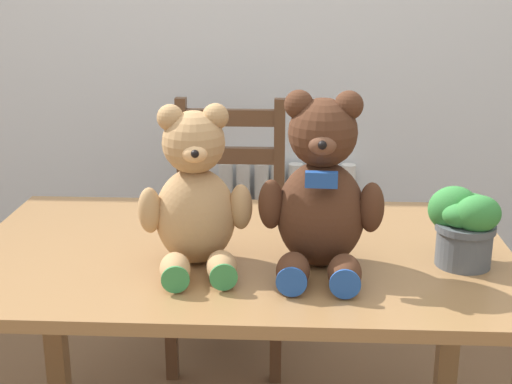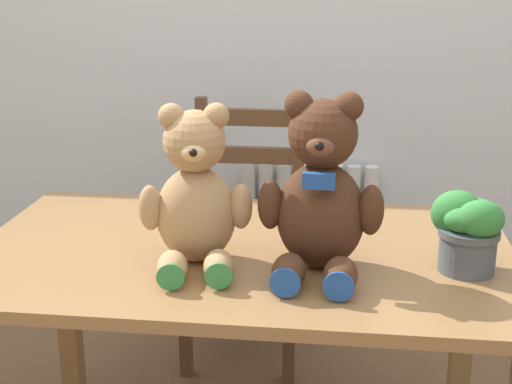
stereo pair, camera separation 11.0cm
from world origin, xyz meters
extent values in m
cylinder|color=silver|center=(-0.15, 1.62, 0.30)|extent=(0.06, 0.06, 0.60)
cylinder|color=silver|center=(-0.08, 1.62, 0.30)|extent=(0.06, 0.06, 0.60)
cylinder|color=silver|center=(0.00, 1.62, 0.30)|extent=(0.06, 0.06, 0.60)
cylinder|color=silver|center=(0.07, 1.62, 0.30)|extent=(0.06, 0.06, 0.60)
cylinder|color=silver|center=(0.14, 1.62, 0.30)|extent=(0.06, 0.06, 0.60)
cylinder|color=silver|center=(0.21, 1.62, 0.30)|extent=(0.06, 0.06, 0.60)
cylinder|color=silver|center=(0.29, 1.62, 0.30)|extent=(0.06, 0.06, 0.60)
cylinder|color=silver|center=(0.36, 1.62, 0.30)|extent=(0.06, 0.06, 0.60)
cube|color=silver|center=(0.11, 1.62, 0.02)|extent=(0.58, 0.10, 0.04)
cube|color=olive|center=(0.00, 0.40, 0.69)|extent=(1.33, 0.80, 0.03)
cube|color=olive|center=(-0.61, 0.75, 0.34)|extent=(0.06, 0.06, 0.68)
cube|color=olive|center=(0.61, 0.75, 0.34)|extent=(0.06, 0.06, 0.68)
cube|color=brown|center=(-0.10, 1.13, 0.44)|extent=(0.40, 0.40, 0.03)
cube|color=brown|center=(0.08, 0.95, 0.21)|extent=(0.04, 0.04, 0.42)
cube|color=brown|center=(-0.28, 0.95, 0.21)|extent=(0.04, 0.04, 0.42)
cube|color=brown|center=(0.08, 1.31, 0.46)|extent=(0.04, 0.04, 0.93)
cube|color=brown|center=(-0.28, 1.31, 0.46)|extent=(0.04, 0.04, 0.93)
cube|color=brown|center=(-0.10, 1.31, 0.86)|extent=(0.32, 0.03, 0.06)
cube|color=brown|center=(-0.10, 1.31, 0.71)|extent=(0.32, 0.03, 0.06)
ellipsoid|color=tan|center=(-0.10, 0.31, 0.82)|extent=(0.21, 0.19, 0.23)
sphere|color=tan|center=(-0.10, 0.31, 1.00)|extent=(0.14, 0.14, 0.14)
sphere|color=tan|center=(-0.05, 0.32, 1.06)|extent=(0.06, 0.06, 0.06)
sphere|color=tan|center=(-0.14, 0.30, 1.06)|extent=(0.06, 0.06, 0.06)
ellipsoid|color=#E5B279|center=(-0.09, 0.26, 0.99)|extent=(0.07, 0.06, 0.04)
sphere|color=black|center=(-0.08, 0.23, 0.99)|extent=(0.02, 0.02, 0.02)
ellipsoid|color=tan|center=(0.01, 0.31, 0.85)|extent=(0.06, 0.06, 0.11)
ellipsoid|color=tan|center=(-0.19, 0.27, 0.85)|extent=(0.06, 0.06, 0.11)
ellipsoid|color=tan|center=(-0.03, 0.20, 0.74)|extent=(0.09, 0.12, 0.07)
cylinder|color=#337F42|center=(-0.02, 0.15, 0.74)|extent=(0.06, 0.02, 0.06)
ellipsoid|color=tan|center=(-0.13, 0.19, 0.74)|extent=(0.09, 0.12, 0.07)
cylinder|color=#337F42|center=(-0.12, 0.13, 0.74)|extent=(0.06, 0.02, 0.06)
ellipsoid|color=#472819|center=(0.19, 0.31, 0.83)|extent=(0.21, 0.18, 0.25)
sphere|color=#472819|center=(0.19, 0.31, 1.02)|extent=(0.15, 0.15, 0.15)
sphere|color=#472819|center=(0.25, 0.31, 1.09)|extent=(0.06, 0.06, 0.06)
sphere|color=#472819|center=(0.14, 0.31, 1.09)|extent=(0.06, 0.06, 0.06)
ellipsoid|color=brown|center=(0.19, 0.25, 1.01)|extent=(0.07, 0.06, 0.05)
sphere|color=black|center=(0.19, 0.23, 1.02)|extent=(0.02, 0.02, 0.02)
ellipsoid|color=#472819|center=(0.30, 0.28, 0.86)|extent=(0.06, 0.06, 0.12)
ellipsoid|color=#472819|center=(0.08, 0.30, 0.86)|extent=(0.06, 0.06, 0.12)
ellipsoid|color=#472819|center=(0.24, 0.18, 0.75)|extent=(0.08, 0.13, 0.07)
cylinder|color=#1E4793|center=(0.24, 0.12, 0.75)|extent=(0.07, 0.01, 0.07)
ellipsoid|color=#472819|center=(0.13, 0.19, 0.75)|extent=(0.08, 0.13, 0.07)
cylinder|color=#1E4793|center=(0.13, 0.13, 0.75)|extent=(0.07, 0.01, 0.07)
cube|color=#1E4793|center=(0.19, 0.23, 0.94)|extent=(0.07, 0.02, 0.03)
cylinder|color=#4C5156|center=(0.52, 0.33, 0.76)|extent=(0.13, 0.13, 0.10)
cylinder|color=#4C5156|center=(0.52, 0.33, 0.80)|extent=(0.14, 0.14, 0.02)
ellipsoid|color=#337F38|center=(0.56, 0.33, 0.83)|extent=(0.07, 0.05, 0.07)
ellipsoid|color=#337F38|center=(0.54, 0.37, 0.84)|extent=(0.10, 0.09, 0.06)
ellipsoid|color=#337F38|center=(0.50, 0.34, 0.84)|extent=(0.12, 0.09, 0.11)
ellipsoid|color=#337F38|center=(0.51, 0.31, 0.84)|extent=(0.09, 0.07, 0.06)
ellipsoid|color=#337F38|center=(0.54, 0.29, 0.85)|extent=(0.10, 0.07, 0.09)
camera|label=1|loc=(0.12, -1.23, 1.36)|focal=50.00mm
camera|label=2|loc=(0.23, -1.22, 1.36)|focal=50.00mm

